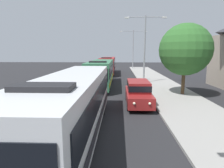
# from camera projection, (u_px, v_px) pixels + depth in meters

# --- Properties ---
(bus_lead) EXTENTS (2.58, 11.64, 3.21)m
(bus_lead) POSITION_uv_depth(u_px,v_px,m) (74.00, 103.00, 9.10)
(bus_lead) COLOR silver
(bus_lead) RESTS_ON ground_plane
(bus_second_in_line) EXTENTS (2.58, 11.02, 3.21)m
(bus_second_in_line) POSITION_uv_depth(u_px,v_px,m) (101.00, 72.00, 22.77)
(bus_second_in_line) COLOR #33724C
(bus_second_in_line) RESTS_ON ground_plane
(bus_middle) EXTENTS (2.58, 11.30, 3.21)m
(bus_middle) POSITION_uv_depth(u_px,v_px,m) (108.00, 65.00, 35.62)
(bus_middle) COLOR maroon
(bus_middle) RESTS_ON ground_plane
(white_suv) EXTENTS (1.86, 5.06, 1.90)m
(white_suv) POSITION_uv_depth(u_px,v_px,m) (138.00, 92.00, 14.75)
(white_suv) COLOR maroon
(white_suv) RESTS_ON ground_plane
(streetlamp_mid) EXTENTS (5.20, 0.28, 8.46)m
(streetlamp_mid) POSITION_uv_depth(u_px,v_px,m) (145.00, 43.00, 23.81)
(streetlamp_mid) COLOR gray
(streetlamp_mid) RESTS_ON sidewalk
(streetlamp_far) EXTENTS (6.29, 0.28, 8.96)m
(streetlamp_far) POSITION_uv_depth(u_px,v_px,m) (133.00, 45.00, 44.32)
(streetlamp_far) COLOR gray
(streetlamp_far) RESTS_ON sidewalk
(roadside_tree) EXTENTS (4.78, 4.78, 6.58)m
(roadside_tree) POSITION_uv_depth(u_px,v_px,m) (185.00, 50.00, 17.36)
(roadside_tree) COLOR #4C3823
(roadside_tree) RESTS_ON sidewalk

